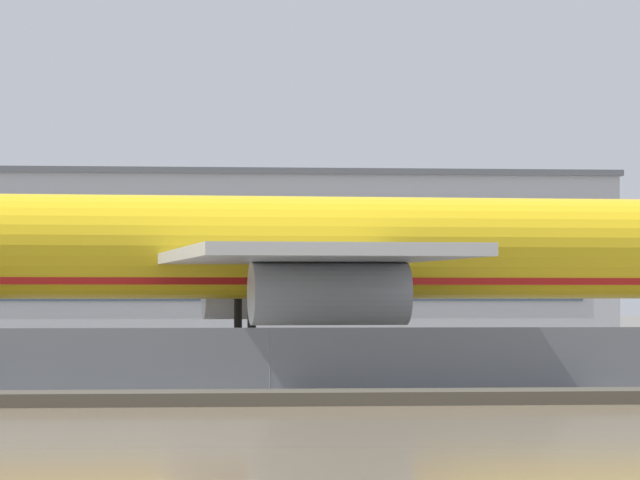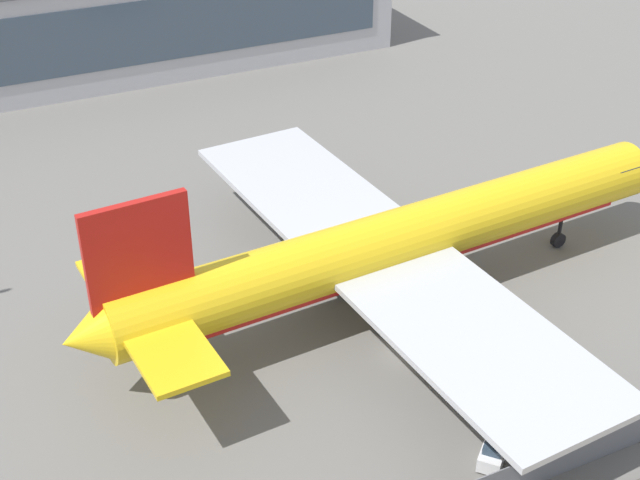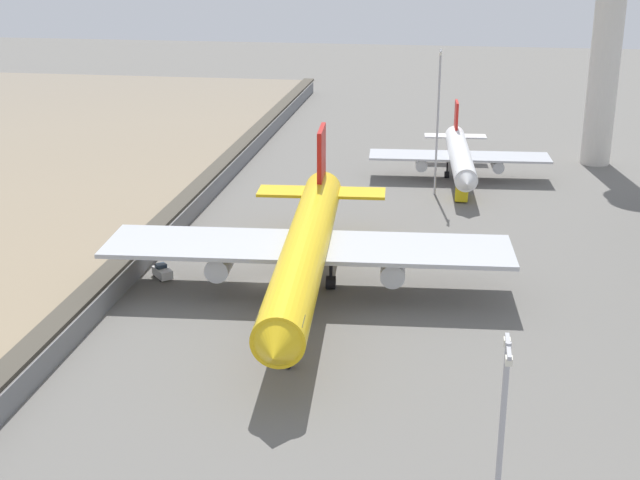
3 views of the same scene
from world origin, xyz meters
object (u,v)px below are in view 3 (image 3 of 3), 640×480
Objects in this scene: baggage_tug at (162,272)px; control_tower at (608,36)px; apron_light_mast_apron_east at (498,476)px; cargo_jet_yellow at (306,248)px; apron_light_mast_apron_west at (438,116)px; ops_van at (462,191)px; passenger_jet_white_red at (460,156)px.

control_tower reaches higher than baggage_tug.
control_tower is 2.08× the size of apron_light_mast_apron_east.
apron_light_mast_apron_east is (52.45, 20.59, 5.18)m from cargo_jet_yellow.
control_tower is 40.73m from apron_light_mast_apron_west.
ops_van is at bearing 137.87° from baggage_tug.
apron_light_mast_apron_west is at bearing 142.84° from baggage_tug.
baggage_tug is 56.72m from apron_light_mast_apron_west.
apron_light_mast_apron_west is (-47.05, 14.07, 7.19)m from cargo_jet_yellow.
apron_light_mast_apron_west is at bearing 163.36° from cargo_jet_yellow.
ops_van is (-41.97, 37.96, 0.47)m from baggage_tug.
apron_light_mast_apron_west is (25.82, -29.67, -10.56)m from control_tower.
cargo_jet_yellow reaches higher than passenger_jet_white_red.
ops_van is 43.88m from control_tower.
control_tower is (-72.88, 43.74, 17.75)m from cargo_jet_yellow.
baggage_tug is (53.48, -37.35, -3.66)m from passenger_jet_white_red.
cargo_jet_yellow is at bearing 81.22° from baggage_tug.
cargo_jet_yellow is at bearing -158.56° from apron_light_mast_apron_east.
control_tower is at bearing 149.03° from cargo_jet_yellow.
apron_light_mast_apron_west reaches higher than cargo_jet_yellow.
passenger_jet_white_red is at bearing -57.46° from control_tower.
apron_light_mast_apron_west reaches higher than passenger_jet_white_red.
apron_light_mast_apron_east is (99.50, 6.52, -2.01)m from apron_light_mast_apron_west.
control_tower reaches higher than ops_van.
passenger_jet_white_red is 36.22m from control_tower.
cargo_jet_yellow is 59.29m from passenger_jet_white_red.
control_tower is (-16.41, 25.72, 19.52)m from passenger_jet_white_red.
apron_light_mast_apron_east is (108.91, 2.58, 6.95)m from passenger_jet_white_red.
apron_light_mast_apron_west is at bearing -22.75° from passenger_jet_white_red.
apron_light_mast_apron_west is (9.41, -3.95, 8.95)m from passenger_jet_white_red.
ops_van is 97.95m from apron_light_mast_apron_east.
ops_van is at bearing -41.96° from control_tower.
ops_van is 0.22× the size of apron_light_mast_apron_west.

